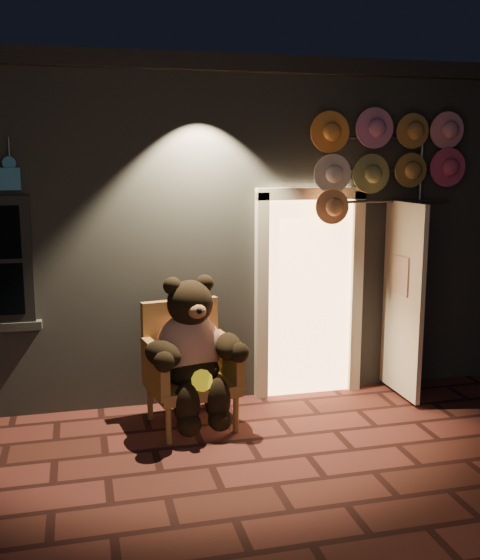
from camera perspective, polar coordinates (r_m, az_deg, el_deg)
name	(u,v)px	position (r m, az deg, el deg)	size (l,w,h in m)	color
ground	(211,466)	(5.58, -2.51, -15.87)	(60.00, 60.00, 0.00)	maroon
shop_building	(152,215)	(8.97, -7.70, 5.66)	(7.30, 5.95, 3.51)	slate
wicker_armchair	(188,364)	(6.23, -4.53, -7.31)	(0.89, 0.83, 1.15)	#925838
teddy_bear	(192,351)	(6.05, -4.18, -6.18)	(0.98, 0.83, 1.37)	red
hat_rack	(387,162)	(6.90, 12.66, 10.02)	(1.66, 0.22, 2.93)	#59595E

